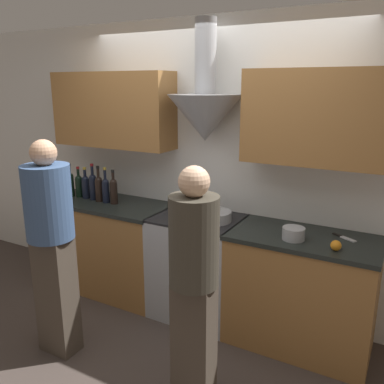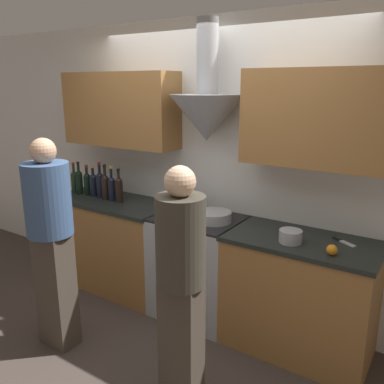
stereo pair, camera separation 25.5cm
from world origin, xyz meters
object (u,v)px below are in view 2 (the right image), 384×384
stock_pot (186,206)px  wine_bottle_1 (79,181)px  person_foreground_left (51,236)px  wine_bottle_6 (112,187)px  mixing_bowl (214,217)px  orange_fruit (332,250)px  saucepan (290,236)px  wine_bottle_3 (93,184)px  wine_bottle_7 (119,188)px  person_foreground_right (181,280)px  stove_range (198,266)px  wine_bottle_5 (105,186)px  wine_bottle_0 (74,180)px  wine_bottle_4 (100,184)px  wine_bottle_2 (87,183)px

stock_pot → wine_bottle_1: bearing=-176.6°
stock_pot → person_foreground_left: 1.17m
wine_bottle_6 → person_foreground_left: 1.02m
mixing_bowl → orange_fruit: mixing_bowl is taller
orange_fruit → saucepan: bearing=168.4°
wine_bottle_3 → stock_pot: 1.11m
orange_fruit → saucepan: saucepan is taller
wine_bottle_6 → wine_bottle_7: 0.09m
wine_bottle_1 → person_foreground_right: person_foreground_right is taller
wine_bottle_3 → person_foreground_right: person_foreground_right is taller
wine_bottle_1 → wine_bottle_6: 0.47m
stove_range → wine_bottle_1: 1.58m
wine_bottle_6 → mixing_bowl: 1.16m
wine_bottle_3 → wine_bottle_7: bearing=-3.6°
wine_bottle_6 → saucepan: bearing=-2.6°
wine_bottle_5 → wine_bottle_6: size_ratio=1.01×
wine_bottle_0 → person_foreground_left: person_foreground_left is taller
wine_bottle_5 → wine_bottle_7: 0.18m
stove_range → wine_bottle_4: size_ratio=2.55×
wine_bottle_4 → person_foreground_right: bearing=-30.3°
wine_bottle_0 → stock_pot: (1.39, 0.06, -0.06)m
wine_bottle_0 → wine_bottle_6: bearing=-1.9°
stove_range → wine_bottle_7: bearing=-178.5°
stove_range → wine_bottle_0: (-1.55, -0.01, 0.59)m
stove_range → wine_bottle_2: bearing=180.0°
wine_bottle_2 → wine_bottle_4: size_ratio=0.86×
mixing_bowl → person_foreground_left: 1.30m
wine_bottle_4 → stove_range: bearing=0.3°
orange_fruit → wine_bottle_4: bearing=175.8°
wine_bottle_7 → mixing_bowl: size_ratio=1.15×
stove_range → wine_bottle_5: (-1.08, -0.03, 0.60)m
saucepan → wine_bottle_5: bearing=177.5°
wine_bottle_5 → orange_fruit: bearing=-3.8°
wine_bottle_7 → wine_bottle_6: bearing=-177.2°
wine_bottle_6 → mixing_bowl: (1.16, 0.01, -0.09)m
wine_bottle_1 → saucepan: wine_bottle_1 is taller
wine_bottle_6 → person_foreground_left: bearing=-72.8°
stove_range → wine_bottle_7: wine_bottle_7 is taller
wine_bottle_7 → stove_range: bearing=1.5°
wine_bottle_3 → wine_bottle_7: 0.38m
wine_bottle_0 → wine_bottle_5: (0.47, -0.02, 0.01)m
wine_bottle_1 → wine_bottle_2: bearing=15.7°
stove_range → wine_bottle_1: (-1.46, -0.03, 0.60)m
wine_bottle_3 → person_foreground_left: (0.58, -0.99, -0.13)m
wine_bottle_6 → mixing_bowl: wine_bottle_6 is taller
wine_bottle_0 → wine_bottle_4: wine_bottle_4 is taller
person_foreground_left → orange_fruit: bearing=23.5°
wine_bottle_7 → wine_bottle_3: bearing=176.4°
wine_bottle_2 → person_foreground_right: bearing=-27.7°
wine_bottle_7 → person_foreground_right: 1.71m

